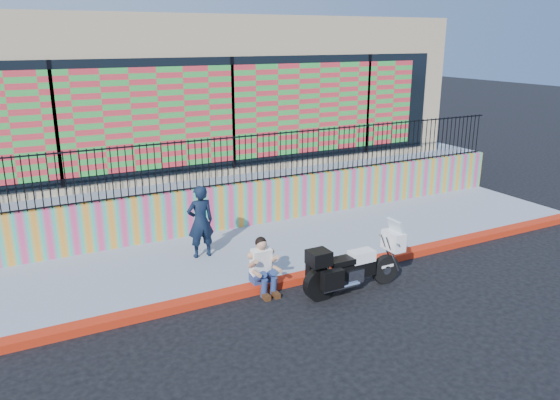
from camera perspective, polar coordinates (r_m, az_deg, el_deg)
ground at (r=11.26m, az=3.76°, el=-8.11°), size 90.00×90.00×0.00m
red_curb at (r=11.22m, az=3.77°, el=-7.76°), size 16.00×0.30×0.15m
sidewalk at (r=12.54m, az=-0.18°, el=-5.02°), size 16.00×3.00×0.15m
mural_wall at (r=13.69m, az=-3.29°, el=-0.39°), size 16.00×0.20×1.10m
metal_fence at (r=13.40m, az=-3.37°, el=4.32°), size 15.80×0.04×1.20m
elevated_platform at (r=18.33m, az=-9.96°, el=3.54°), size 16.00×10.00×1.25m
storefront_building at (r=17.72m, az=-10.17°, el=11.69°), size 14.00×8.06×4.00m
police_motorcycle at (r=10.54m, az=7.59°, el=-6.74°), size 2.10×0.70×1.31m
police_officer at (r=11.73m, az=-8.31°, el=-2.25°), size 0.59×0.39×1.59m
seated_man at (r=10.45m, az=-1.66°, el=-7.41°), size 0.54×0.71×1.06m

